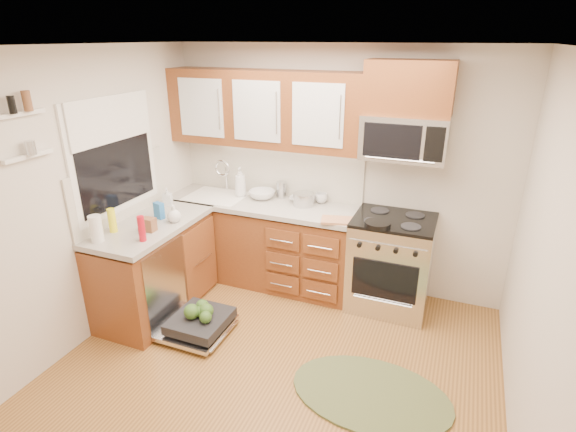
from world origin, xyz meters
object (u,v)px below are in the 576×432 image
at_px(dishwasher, 197,324).
at_px(stock_pot, 304,199).
at_px(paper_towel_roll, 96,229).
at_px(sink, 217,207).
at_px(bowl_b, 262,195).
at_px(cup, 321,198).
at_px(bowl_a, 301,199).
at_px(cutting_board, 338,220).
at_px(skillet, 378,224).
at_px(upper_cabinets, 264,109).
at_px(range, 390,263).
at_px(microwave, 404,137).
at_px(rug, 371,394).

height_order(dishwasher, stock_pot, stock_pot).
bearing_deg(paper_towel_roll, sink, 75.85).
xyz_separation_m(bowl_b, cup, (0.64, 0.11, 0.01)).
distance_m(paper_towel_roll, bowl_a, 2.02).
xyz_separation_m(stock_pot, cutting_board, (0.45, -0.29, -0.05)).
distance_m(skillet, stock_pot, 0.90).
bearing_deg(upper_cabinets, range, -5.89).
bearing_deg(range, paper_towel_roll, -148.47).
distance_m(range, sink, 1.96).
xyz_separation_m(microwave, cutting_board, (-0.50, -0.33, -0.76)).
bearing_deg(microwave, skillet, -107.18).
xyz_separation_m(upper_cabinets, cutting_board, (0.91, -0.35, -0.94)).
distance_m(upper_cabinets, bowl_b, 0.91).
bearing_deg(cutting_board, sink, 172.04).
distance_m(microwave, cutting_board, 0.97).
xyz_separation_m(range, cutting_board, (-0.50, -0.21, 0.46)).
distance_m(dishwasher, cup, 1.77).
height_order(rug, bowl_b, bowl_b).
relative_size(upper_cabinets, paper_towel_roll, 8.76).
relative_size(skillet, paper_towel_roll, 1.01).
height_order(skillet, paper_towel_roll, paper_towel_roll).
height_order(dishwasher, bowl_a, bowl_a).
bearing_deg(bowl_b, rug, -42.40).
bearing_deg(bowl_b, cutting_board, -19.00).
height_order(stock_pot, cutting_board, stock_pot).
xyz_separation_m(dishwasher, rug, (1.65, -0.17, -0.09)).
height_order(microwave, skillet, microwave).
relative_size(paper_towel_roll, bowl_a, 1.01).
distance_m(upper_cabinets, microwave, 1.42).
xyz_separation_m(dishwasher, bowl_b, (0.10, 1.24, 0.87)).
bearing_deg(stock_pot, microwave, 2.40).
bearing_deg(range, sink, -179.70).
bearing_deg(cutting_board, upper_cabinets, 158.58).
distance_m(cutting_board, paper_towel_roll, 2.14).
relative_size(range, cup, 7.23).
height_order(skillet, cup, cup).
distance_m(skillet, cutting_board, 0.39).
xyz_separation_m(sink, cup, (1.13, 0.23, 0.18)).
height_order(upper_cabinets, microwave, upper_cabinets).
bearing_deg(stock_pot, rug, -52.55).
bearing_deg(cutting_board, stock_pot, 146.96).
distance_m(sink, cup, 1.16).
bearing_deg(dishwasher, skillet, 31.69).
height_order(microwave, sink, microwave).
height_order(cutting_board, paper_towel_roll, paper_towel_roll).
height_order(paper_towel_roll, bowl_b, paper_towel_roll).
bearing_deg(stock_pot, sink, -174.76).
relative_size(upper_cabinets, skillet, 8.68).
height_order(dishwasher, cup, cup).
bearing_deg(bowl_b, bowl_a, 7.57).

